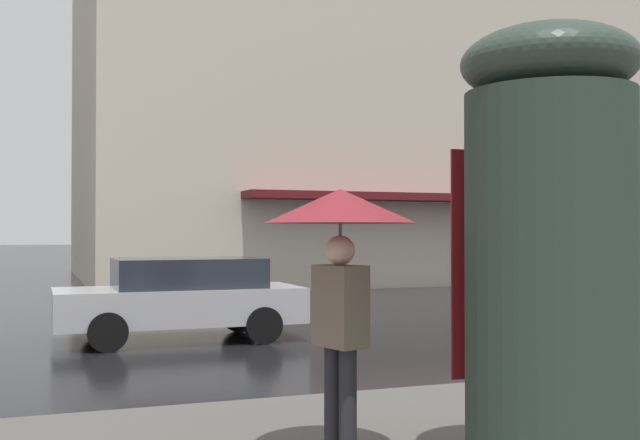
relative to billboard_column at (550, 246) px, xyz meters
The scene contains 4 objects.
haussmann_block_corner 31.12m from the billboard_column, 25.49° to the right, with size 17.07×28.77×23.71m.
billboard_column is the anchor object (origin of this frame).
car_silver 8.83m from the billboard_column, ahead, with size 1.85×4.10×1.41m.
pedestrian_far_down_pavement 1.48m from the billboard_column, 55.20° to the left, with size 1.13×1.13×2.02m.
Camera 1 is at (-10.65, -4.71, 1.85)m, focal length 43.33 mm.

